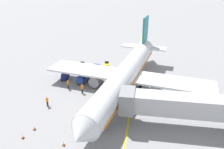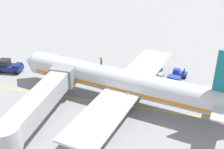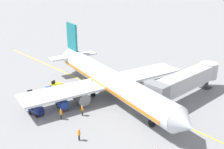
{
  "view_description": "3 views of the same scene",
  "coord_description": "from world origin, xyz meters",
  "px_view_note": "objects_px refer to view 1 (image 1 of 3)",
  "views": [
    {
      "loc": [
        -1.92,
        37.45,
        19.9
      ],
      "look_at": [
        3.83,
        0.62,
        3.04
      ],
      "focal_mm": 37.29,
      "sensor_mm": 36.0,
      "label": 1
    },
    {
      "loc": [
        -35.07,
        -7.51,
        23.4
      ],
      "look_at": [
        4.31,
        3.09,
        2.75
      ],
      "focal_mm": 45.35,
      "sensor_mm": 36.0,
      "label": 2
    },
    {
      "loc": [
        31.03,
        33.24,
        20.63
      ],
      "look_at": [
        0.11,
        -0.12,
        3.7
      ],
      "focal_mm": 44.75,
      "sensor_mm": 36.0,
      "label": 3
    }
  ],
  "objects_px": {
    "ground_crew_loader": "(68,84)",
    "safety_cone_nose_right": "(64,143)",
    "baggage_tug_lead": "(81,67)",
    "baggage_tug_spare": "(107,67)",
    "baggage_cart_front": "(82,79)",
    "safety_cone_wing_tip": "(23,136)",
    "jet_bridge": "(186,105)",
    "ground_crew_wing_walker": "(47,101)",
    "baggage_tug_trailing": "(65,76)",
    "ground_crew_marshaller": "(82,88)",
    "baggage_cart_second_in_train": "(89,73)",
    "parked_airliner": "(126,74)",
    "safety_cone_nose_left": "(34,128)",
    "baggage_cart_third_in_train": "(95,68)"
  },
  "relations": [
    {
      "from": "baggage_tug_spare",
      "to": "baggage_cart_third_in_train",
      "type": "xyz_separation_m",
      "value": [
        2.23,
        1.83,
        0.24
      ]
    },
    {
      "from": "baggage_cart_second_in_train",
      "to": "ground_crew_wing_walker",
      "type": "height_order",
      "value": "ground_crew_wing_walker"
    },
    {
      "from": "baggage_cart_third_in_train",
      "to": "safety_cone_nose_left",
      "type": "bearing_deg",
      "value": 79.04
    },
    {
      "from": "baggage_cart_front",
      "to": "ground_crew_loader",
      "type": "xyz_separation_m",
      "value": [
        1.95,
        2.54,
        0.0
      ]
    },
    {
      "from": "parked_airliner",
      "to": "baggage_tug_lead",
      "type": "distance_m",
      "value": 13.38
    },
    {
      "from": "baggage_tug_lead",
      "to": "baggage_tug_spare",
      "type": "xyz_separation_m",
      "value": [
        -5.51,
        -1.02,
        0.0
      ]
    },
    {
      "from": "baggage_tug_lead",
      "to": "baggage_cart_second_in_train",
      "type": "bearing_deg",
      "value": 126.23
    },
    {
      "from": "jet_bridge",
      "to": "ground_crew_loader",
      "type": "bearing_deg",
      "value": -23.5
    },
    {
      "from": "ground_crew_marshaller",
      "to": "baggage_tug_spare",
      "type": "bearing_deg",
      "value": -102.66
    },
    {
      "from": "baggage_tug_trailing",
      "to": "safety_cone_wing_tip",
      "type": "distance_m",
      "value": 17.86
    },
    {
      "from": "safety_cone_wing_tip",
      "to": "parked_airliner",
      "type": "bearing_deg",
      "value": -128.19
    },
    {
      "from": "ground_crew_wing_walker",
      "to": "safety_cone_nose_left",
      "type": "xyz_separation_m",
      "value": [
        -0.64,
        5.98,
        -0.66
      ]
    },
    {
      "from": "baggage_tug_lead",
      "to": "baggage_tug_trailing",
      "type": "bearing_deg",
      "value": 69.76
    },
    {
      "from": "baggage_tug_spare",
      "to": "baggage_tug_lead",
      "type": "bearing_deg",
      "value": 10.51
    },
    {
      "from": "baggage_tug_trailing",
      "to": "ground_crew_marshaller",
      "type": "bearing_deg",
      "value": 134.57
    },
    {
      "from": "baggage_cart_front",
      "to": "safety_cone_nose_right",
      "type": "height_order",
      "value": "baggage_cart_front"
    },
    {
      "from": "baggage_cart_third_in_train",
      "to": "safety_cone_nose_right",
      "type": "distance_m",
      "value": 22.65
    },
    {
      "from": "baggage_tug_trailing",
      "to": "ground_crew_loader",
      "type": "bearing_deg",
      "value": 117.17
    },
    {
      "from": "baggage_tug_spare",
      "to": "safety_cone_nose_right",
      "type": "xyz_separation_m",
      "value": [
        1.17,
        24.45,
        -0.42
      ]
    },
    {
      "from": "baggage_cart_second_in_train",
      "to": "ground_crew_wing_walker",
      "type": "relative_size",
      "value": 1.76
    },
    {
      "from": "baggage_tug_lead",
      "to": "safety_cone_nose_left",
      "type": "height_order",
      "value": "baggage_tug_lead"
    },
    {
      "from": "jet_bridge",
      "to": "ground_crew_loader",
      "type": "relative_size",
      "value": 10.49
    },
    {
      "from": "baggage_tug_spare",
      "to": "baggage_cart_third_in_train",
      "type": "distance_m",
      "value": 2.9
    },
    {
      "from": "baggage_tug_lead",
      "to": "baggage_tug_spare",
      "type": "relative_size",
      "value": 0.97
    },
    {
      "from": "baggage_tug_spare",
      "to": "ground_crew_loader",
      "type": "distance_m",
      "value": 11.3
    },
    {
      "from": "parked_airliner",
      "to": "baggage_tug_lead",
      "type": "height_order",
      "value": "parked_airliner"
    },
    {
      "from": "safety_cone_nose_left",
      "to": "safety_cone_nose_right",
      "type": "height_order",
      "value": "same"
    },
    {
      "from": "jet_bridge",
      "to": "baggage_tug_lead",
      "type": "relative_size",
      "value": 6.74
    },
    {
      "from": "safety_cone_nose_left",
      "to": "jet_bridge",
      "type": "bearing_deg",
      "value": -169.28
    },
    {
      "from": "baggage_tug_trailing",
      "to": "ground_crew_loader",
      "type": "relative_size",
      "value": 1.56
    },
    {
      "from": "parked_airliner",
      "to": "safety_cone_nose_right",
      "type": "height_order",
      "value": "parked_airliner"
    },
    {
      "from": "jet_bridge",
      "to": "safety_cone_wing_tip",
      "type": "distance_m",
      "value": 21.71
    },
    {
      "from": "baggage_tug_trailing",
      "to": "ground_crew_marshaller",
      "type": "relative_size",
      "value": 1.56
    },
    {
      "from": "baggage_tug_lead",
      "to": "baggage_cart_third_in_train",
      "type": "xyz_separation_m",
      "value": [
        -3.28,
        0.81,
        0.24
      ]
    },
    {
      "from": "parked_airliner",
      "to": "baggage_cart_second_in_train",
      "type": "xyz_separation_m",
      "value": [
        7.75,
        -4.28,
        -2.24
      ]
    },
    {
      "from": "baggage_tug_lead",
      "to": "ground_crew_loader",
      "type": "distance_m",
      "value": 8.87
    },
    {
      "from": "baggage_tug_trailing",
      "to": "baggage_cart_second_in_train",
      "type": "height_order",
      "value": "baggage_tug_trailing"
    },
    {
      "from": "baggage_cart_second_in_train",
      "to": "ground_crew_loader",
      "type": "relative_size",
      "value": 1.76
    },
    {
      "from": "safety_cone_nose_right",
      "to": "parked_airliner",
      "type": "bearing_deg",
      "value": -111.57
    },
    {
      "from": "baggage_tug_trailing",
      "to": "ground_crew_wing_walker",
      "type": "xyz_separation_m",
      "value": [
        -0.59,
        9.98,
        0.24
      ]
    },
    {
      "from": "parked_airliner",
      "to": "ground_crew_marshaller",
      "type": "height_order",
      "value": "parked_airliner"
    },
    {
      "from": "baggage_tug_spare",
      "to": "safety_cone_nose_right",
      "type": "distance_m",
      "value": 24.48
    },
    {
      "from": "ground_crew_wing_walker",
      "to": "safety_cone_nose_right",
      "type": "distance_m",
      "value": 10.09
    },
    {
      "from": "baggage_cart_front",
      "to": "safety_cone_wing_tip",
      "type": "height_order",
      "value": "baggage_cart_front"
    },
    {
      "from": "baggage_tug_spare",
      "to": "parked_airliner",
      "type": "bearing_deg",
      "value": 118.78
    },
    {
      "from": "ground_crew_loader",
      "to": "baggage_tug_lead",
      "type": "bearing_deg",
      "value": -89.66
    },
    {
      "from": "ground_crew_loader",
      "to": "safety_cone_nose_right",
      "type": "xyz_separation_m",
      "value": [
        -4.29,
        14.56,
        -0.66
      ]
    },
    {
      "from": "parked_airliner",
      "to": "baggage_cart_third_in_train",
      "type": "bearing_deg",
      "value": -44.97
    },
    {
      "from": "baggage_cart_front",
      "to": "ground_crew_wing_walker",
      "type": "xyz_separation_m",
      "value": [
        3.29,
        8.75,
        0.0
      ]
    },
    {
      "from": "baggage_cart_front",
      "to": "ground_crew_wing_walker",
      "type": "bearing_deg",
      "value": 69.42
    }
  ]
}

